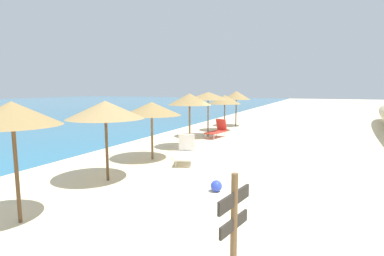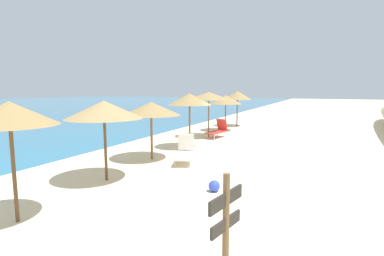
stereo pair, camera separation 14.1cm
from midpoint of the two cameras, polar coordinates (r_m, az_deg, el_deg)
name	(u,v)px [view 1 (the left image)]	position (r m, az deg, el deg)	size (l,w,h in m)	color
ground_plane	(237,148)	(15.24, 8.30, -3.81)	(160.00, 160.00, 0.00)	beige
beach_umbrella_0	(12,114)	(7.50, -31.54, 2.30)	(2.04, 2.04, 2.71)	brown
beach_umbrella_1	(105,110)	(9.90, -16.57, 3.32)	(2.45, 2.45, 2.59)	brown
beach_umbrella_2	(152,109)	(12.57, -8.02, 3.65)	(2.46, 2.46, 2.42)	brown
beach_umbrella_3	(190,99)	(14.89, -0.73, 5.48)	(2.16, 2.16, 2.74)	brown
beach_umbrella_4	(208,96)	(18.30, 2.88, 6.12)	(2.62, 2.62, 2.77)	brown
beach_umbrella_5	(225,100)	(21.24, 6.07, 5.40)	(2.27, 2.27, 2.52)	brown
beach_umbrella_6	(236,95)	(24.03, 8.28, 6.17)	(2.22, 2.22, 2.78)	brown
lounge_chair_0	(217,130)	(18.33, 4.59, -0.39)	(1.77, 0.95, 1.10)	red
lounge_chair_1	(186,152)	(12.18, -1.57, -4.57)	(1.75, 1.18, 1.10)	white
wooden_signpost	(234,230)	(4.18, 6.96, -18.77)	(0.83, 0.18, 1.89)	brown
beach_ball	(216,186)	(8.86, 4.19, -10.96)	(0.33, 0.33, 0.33)	blue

